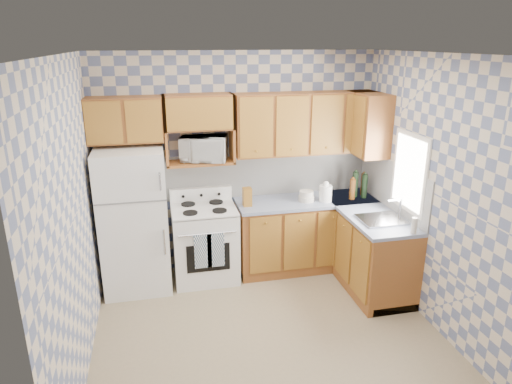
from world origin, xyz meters
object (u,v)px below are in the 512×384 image
refrigerator (134,220)px  stove_body (205,244)px  microwave (204,148)px  electric_kettle (325,193)px

refrigerator → stove_body: size_ratio=1.87×
microwave → electric_kettle: 1.58m
stove_body → electric_kettle: size_ratio=4.48×
refrigerator → microwave: microwave is taller
refrigerator → microwave: (0.86, 0.21, 0.76)m
stove_body → electric_kettle: 1.60m
stove_body → electric_kettle: (1.49, -0.10, 0.57)m
stove_body → refrigerator: bearing=-178.2°
refrigerator → microwave: bearing=14.0°
stove_body → electric_kettle: electric_kettle is taller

